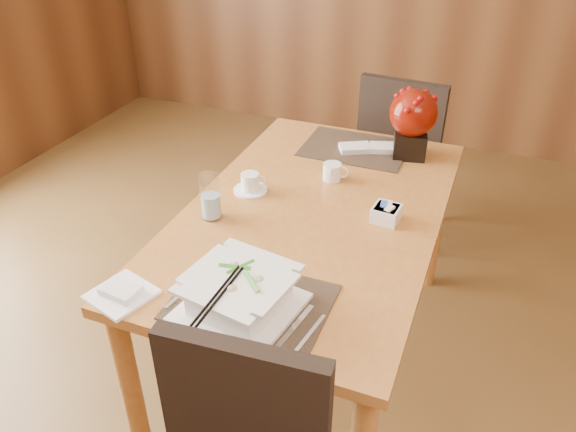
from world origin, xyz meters
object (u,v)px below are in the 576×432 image
at_px(sugar_caddy, 386,214).
at_px(bread_plate, 122,294).
at_px(coffee_cup, 250,184).
at_px(berry_decor, 413,119).
at_px(far_chair, 402,151).
at_px(soup_setting, 239,294).
at_px(creamer_jug, 332,172).
at_px(water_glass, 210,197).
at_px(dining_table, 313,231).

bearing_deg(sugar_caddy, bread_plate, -132.46).
distance_m(coffee_cup, berry_decor, 0.75).
distance_m(bread_plate, far_chair, 1.80).
height_order(soup_setting, bread_plate, soup_setting).
relative_size(soup_setting, coffee_cup, 2.66).
distance_m(creamer_jug, sugar_caddy, 0.35).
relative_size(water_glass, bread_plate, 1.03).
height_order(sugar_caddy, berry_decor, berry_decor).
xyz_separation_m(sugar_caddy, berry_decor, (-0.03, 0.54, 0.14)).
xyz_separation_m(dining_table, sugar_caddy, (0.26, 0.03, 0.12)).
distance_m(water_glass, sugar_caddy, 0.63).
distance_m(soup_setting, sugar_caddy, 0.68).
bearing_deg(dining_table, sugar_caddy, 5.74).
bearing_deg(bread_plate, water_glass, 84.63).
distance_m(coffee_cup, far_chair, 1.12).
xyz_separation_m(water_glass, berry_decor, (0.56, 0.75, 0.08)).
bearing_deg(coffee_cup, creamer_jug, 37.81).
height_order(water_glass, creamer_jug, water_glass).
distance_m(coffee_cup, water_glass, 0.23).
height_order(creamer_jug, sugar_caddy, creamer_jug).
bearing_deg(soup_setting, far_chair, 94.18).
distance_m(soup_setting, creamer_jug, 0.84).
height_order(bread_plate, far_chair, far_chair).
bearing_deg(creamer_jug, far_chair, 71.79).
xyz_separation_m(dining_table, berry_decor, (0.23, 0.57, 0.27)).
bearing_deg(creamer_jug, dining_table, -95.84).
distance_m(dining_table, far_chair, 1.06).
xyz_separation_m(coffee_cup, creamer_jug, (0.27, 0.21, 0.00)).
bearing_deg(berry_decor, bread_plate, -116.11).
bearing_deg(soup_setting, dining_table, 97.92).
xyz_separation_m(water_glass, far_chair, (0.46, 1.23, -0.30)).
bearing_deg(creamer_jug, sugar_caddy, -46.89).
bearing_deg(far_chair, creamer_jug, 84.73).
bearing_deg(creamer_jug, berry_decor, 45.08).
height_order(coffee_cup, far_chair, far_chair).
bearing_deg(water_glass, bread_plate, -95.37).
height_order(water_glass, far_chair, far_chair).
height_order(creamer_jug, berry_decor, berry_decor).
relative_size(dining_table, creamer_jug, 15.69).
height_order(soup_setting, coffee_cup, soup_setting).
bearing_deg(water_glass, soup_setting, -53.00).
bearing_deg(sugar_caddy, soup_setting, -114.04).
bearing_deg(bread_plate, sugar_caddy, 47.54).
relative_size(water_glass, sugar_caddy, 1.84).
xyz_separation_m(water_glass, bread_plate, (-0.05, -0.48, -0.08)).
xyz_separation_m(coffee_cup, bread_plate, (-0.10, -0.70, -0.03)).
height_order(dining_table, far_chair, far_chair).
distance_m(coffee_cup, sugar_caddy, 0.54).
distance_m(dining_table, soup_setting, 0.61).
distance_m(sugar_caddy, far_chair, 1.06).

